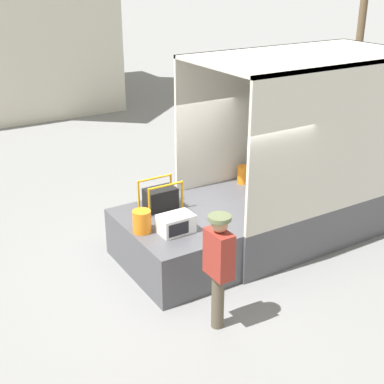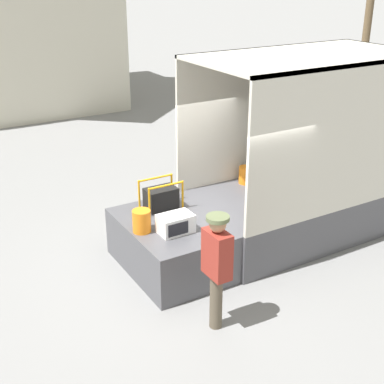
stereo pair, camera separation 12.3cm
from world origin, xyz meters
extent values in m
plane|color=gray|center=(0.00, 0.00, 0.00)|extent=(160.00, 160.00, 0.00)
cube|color=#4C4C51|center=(2.01, 0.00, 0.43)|extent=(4.03, 2.20, 0.85)
cube|color=beige|center=(2.01, 1.07, 2.11)|extent=(4.03, 0.06, 2.51)
cube|color=beige|center=(2.01, -1.07, 2.11)|extent=(4.03, 0.06, 2.51)
cube|color=beige|center=(4.00, 0.00, 2.11)|extent=(0.06, 2.20, 2.51)
cube|color=beige|center=(2.01, 0.00, 3.33)|extent=(4.03, 2.20, 0.06)
cylinder|color=orange|center=(1.34, 0.76, 1.02)|extent=(0.27, 0.27, 0.34)
cube|color=#2D7F33|center=(2.64, -0.41, 1.00)|extent=(0.44, 0.32, 0.30)
cube|color=#4C4C51|center=(-0.73, 0.00, 0.43)|extent=(1.46, 2.09, 0.85)
cube|color=white|center=(-0.83, -0.36, 1.00)|extent=(0.55, 0.36, 0.30)
cube|color=black|center=(-0.88, -0.55, 1.00)|extent=(0.35, 0.01, 0.20)
cube|color=black|center=(-0.60, 0.57, 1.04)|extent=(0.54, 0.35, 0.37)
cylinder|color=slate|center=(-0.38, 0.57, 1.06)|extent=(0.20, 0.19, 0.19)
cylinder|color=orange|center=(-0.92, 0.37, 1.11)|extent=(0.04, 0.04, 0.51)
cylinder|color=orange|center=(-0.28, 0.37, 1.11)|extent=(0.04, 0.04, 0.51)
cylinder|color=orange|center=(-0.92, 0.77, 1.11)|extent=(0.04, 0.04, 0.51)
cylinder|color=orange|center=(-0.28, 0.77, 1.11)|extent=(0.04, 0.04, 0.51)
cylinder|color=orange|center=(-0.60, 0.37, 1.35)|extent=(0.64, 0.04, 0.04)
cylinder|color=orange|center=(-0.60, 0.77, 1.35)|extent=(0.64, 0.04, 0.04)
cylinder|color=orange|center=(-1.28, -0.06, 1.04)|extent=(0.29, 0.29, 0.37)
cylinder|color=brown|center=(-0.96, -1.76, 0.42)|extent=(0.18, 0.18, 0.85)
cube|color=maroon|center=(-0.96, -1.76, 1.18)|extent=(0.24, 0.44, 0.67)
sphere|color=tan|center=(-0.96, -1.76, 1.64)|extent=(0.23, 0.23, 0.23)
cylinder|color=#606B47|center=(-0.96, -1.76, 1.72)|extent=(0.31, 0.31, 0.06)
camera|label=1|loc=(-4.56, -6.92, 4.79)|focal=50.00mm
camera|label=2|loc=(-4.45, -6.99, 4.79)|focal=50.00mm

